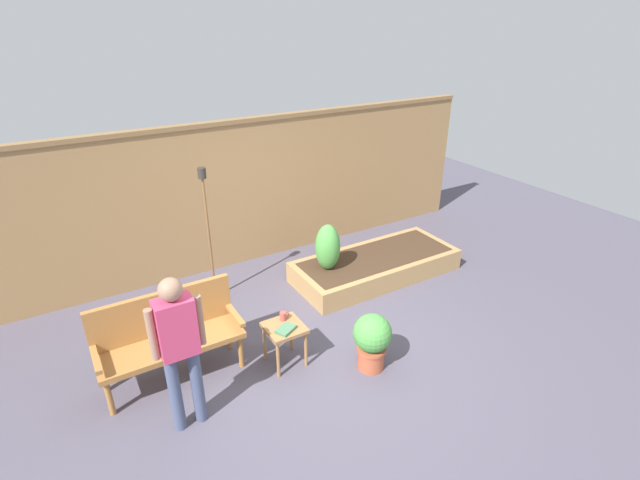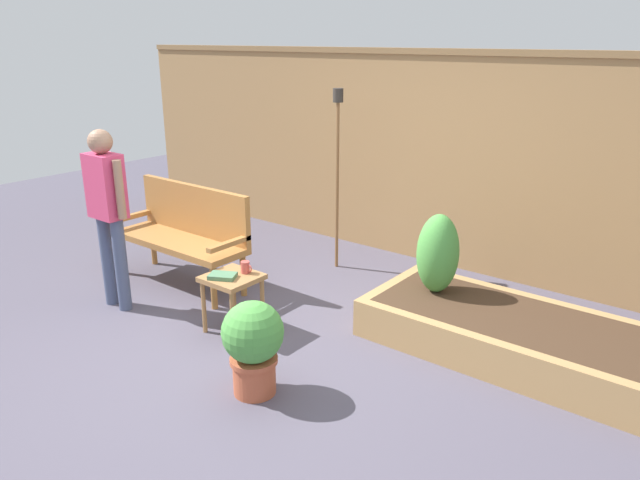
% 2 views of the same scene
% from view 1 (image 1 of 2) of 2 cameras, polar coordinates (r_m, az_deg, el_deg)
% --- Properties ---
extents(ground_plane, '(14.00, 14.00, 0.00)m').
position_cam_1_polar(ground_plane, '(5.40, 0.13, -14.13)').
color(ground_plane, '#514C5B').
extents(fence_back, '(8.40, 0.14, 2.16)m').
position_cam_1_polar(fence_back, '(6.92, -11.06, 5.28)').
color(fence_back, '#A37A4C').
rests_on(fence_back, ground_plane).
extents(garden_bench, '(1.44, 0.48, 0.94)m').
position_cam_1_polar(garden_bench, '(5.13, -17.96, -10.39)').
color(garden_bench, '#A87038').
rests_on(garden_bench, ground_plane).
extents(side_table, '(0.40, 0.40, 0.48)m').
position_cam_1_polar(side_table, '(5.13, -4.31, -11.08)').
color(side_table, '#9E7042').
rests_on(side_table, ground_plane).
extents(cup_on_table, '(0.11, 0.07, 0.10)m').
position_cam_1_polar(cup_on_table, '(5.14, -4.44, -9.13)').
color(cup_on_table, '#CC4C47').
rests_on(cup_on_table, side_table).
extents(book_on_table, '(0.25, 0.22, 0.03)m').
position_cam_1_polar(book_on_table, '(5.00, -4.15, -10.70)').
color(book_on_table, '#4C7A56').
rests_on(book_on_table, side_table).
extents(potted_boxwood, '(0.41, 0.41, 0.65)m').
position_cam_1_polar(potted_boxwood, '(5.09, 6.30, -11.78)').
color(potted_boxwood, '#B75638').
rests_on(potted_boxwood, ground_plane).
extents(raised_planter_bed, '(2.40, 1.00, 0.30)m').
position_cam_1_polar(raised_planter_bed, '(6.90, 6.73, -3.08)').
color(raised_planter_bed, '#AD8451').
rests_on(raised_planter_bed, ground_plane).
extents(shrub_near_bench, '(0.34, 0.34, 0.65)m').
position_cam_1_polar(shrub_near_bench, '(6.33, 0.94, -0.86)').
color(shrub_near_bench, brown).
rests_on(shrub_near_bench, raised_planter_bed).
extents(tiki_torch, '(0.10, 0.10, 1.80)m').
position_cam_1_polar(tiki_torch, '(6.02, -13.57, 3.22)').
color(tiki_torch, brown).
rests_on(tiki_torch, ground_plane).
extents(person_by_bench, '(0.47, 0.20, 1.56)m').
position_cam_1_polar(person_by_bench, '(4.28, -16.69, -11.75)').
color(person_by_bench, '#475170').
rests_on(person_by_bench, ground_plane).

